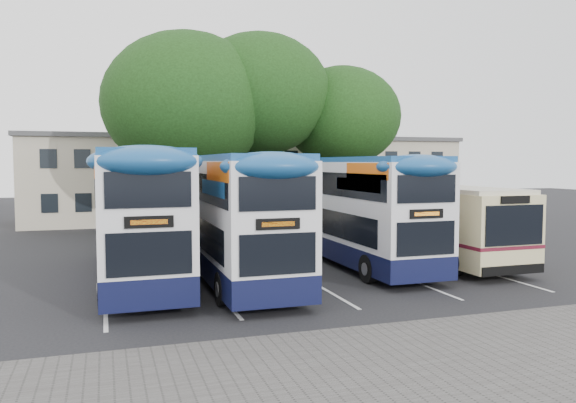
# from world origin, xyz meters

# --- Properties ---
(ground) EXTENTS (120.00, 120.00, 0.00)m
(ground) POSITION_xyz_m (0.00, 0.00, 0.00)
(ground) COLOR black
(ground) RESTS_ON ground
(paving_strip) EXTENTS (40.00, 6.00, 0.01)m
(paving_strip) POSITION_xyz_m (-2.00, -5.00, 0.01)
(paving_strip) COLOR #595654
(paving_strip) RESTS_ON ground
(bay_lines) EXTENTS (14.12, 11.00, 0.01)m
(bay_lines) POSITION_xyz_m (-3.75, 5.00, 0.01)
(bay_lines) COLOR silver
(bay_lines) RESTS_ON ground
(depot_building) EXTENTS (32.40, 8.40, 6.20)m
(depot_building) POSITION_xyz_m (0.00, 26.99, 3.15)
(depot_building) COLOR #BEB499
(depot_building) RESTS_ON ground
(lamp_post) EXTENTS (0.25, 1.05, 9.06)m
(lamp_post) POSITION_xyz_m (6.00, 19.97, 5.08)
(lamp_post) COLOR gray
(lamp_post) RESTS_ON ground
(tree_left) EXTENTS (9.57, 9.57, 11.67)m
(tree_left) POSITION_xyz_m (-6.13, 17.52, 7.60)
(tree_left) COLOR black
(tree_left) RESTS_ON ground
(tree_mid) EXTENTS (8.53, 8.53, 11.95)m
(tree_mid) POSITION_xyz_m (-1.79, 17.68, 8.31)
(tree_mid) COLOR black
(tree_mid) RESTS_ON ground
(tree_right) EXTENTS (7.39, 7.39, 10.30)m
(tree_right) POSITION_xyz_m (3.64, 17.81, 7.14)
(tree_right) COLOR black
(tree_right) RESTS_ON ground
(bus_dd_left) EXTENTS (2.71, 11.18, 4.66)m
(bus_dd_left) POSITION_xyz_m (-9.61, 5.67, 2.57)
(bus_dd_left) COLOR #0E1134
(bus_dd_left) RESTS_ON ground
(bus_dd_mid) EXTENTS (2.62, 10.81, 4.51)m
(bus_dd_mid) POSITION_xyz_m (-6.29, 4.74, 2.48)
(bus_dd_mid) COLOR #0E1134
(bus_dd_mid) RESTS_ON ground
(bus_dd_right) EXTENTS (2.60, 10.74, 4.47)m
(bus_dd_right) POSITION_xyz_m (-0.75, 6.26, 2.47)
(bus_dd_right) COLOR #0E1134
(bus_dd_right) RESTS_ON ground
(bus_single) EXTENTS (2.79, 10.96, 3.27)m
(bus_single) POSITION_xyz_m (2.88, 6.57, 1.85)
(bus_single) COLOR beige
(bus_single) RESTS_ON ground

